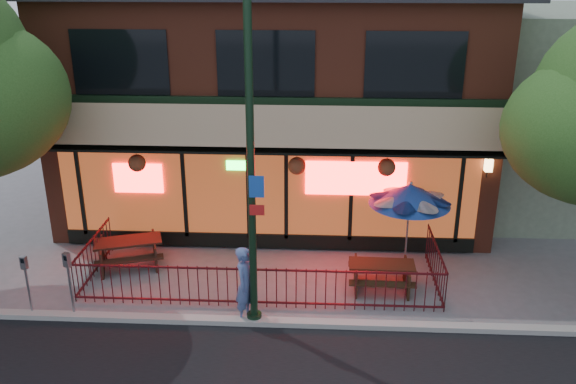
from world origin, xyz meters
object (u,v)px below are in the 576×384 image
picnic_table_right (381,272)px  parking_meter_far (26,276)px  parking_meter_near (69,274)px  pedestrian (246,284)px  patio_umbrella (410,194)px  street_light (251,186)px  picnic_table_left (128,249)px

picnic_table_right → parking_meter_far: 8.00m
picnic_table_right → parking_meter_near: parking_meter_near is taller
pedestrian → parking_meter_far: bearing=109.1°
patio_umbrella → picnic_table_right: bearing=-121.1°
pedestrian → parking_meter_near: bearing=109.4°
street_light → picnic_table_right: 4.26m
picnic_table_left → parking_meter_near: bearing=-102.4°
parking_meter_far → parking_meter_near: bearing=-0.0°
street_light → parking_meter_near: (-4.00, 0.00, -2.10)m
picnic_table_left → parking_meter_far: size_ratio=1.38×
street_light → patio_umbrella: 4.71m
patio_umbrella → pedestrian: bearing=-144.7°
parking_meter_near → parking_meter_far: size_ratio=1.07×
street_light → parking_meter_far: bearing=180.0°
street_light → parking_meter_far: 5.41m
picnic_table_right → parking_meter_far: parking_meter_far is taller
patio_umbrella → parking_meter_far: (-8.55, -2.79, -0.98)m
picnic_table_left → picnic_table_right: bearing=-7.3°
picnic_table_right → parking_meter_far: (-7.83, -1.59, 0.55)m
picnic_table_left → parking_meter_far: 2.87m
pedestrian → parking_meter_far: size_ratio=1.19×
picnic_table_left → patio_umbrella: 7.24m
parking_meter_near → parking_meter_far: parking_meter_near is taller
picnic_table_left → parking_meter_far: (-1.48, -2.40, 0.51)m
picnic_table_right → patio_umbrella: patio_umbrella is taller
patio_umbrella → street_light: bearing=-142.2°
picnic_table_right → pedestrian: 3.42m
street_light → parking_meter_far: (-4.95, 0.00, -2.17)m
parking_meter_near → picnic_table_left: bearing=77.6°
parking_meter_near → parking_meter_far: bearing=180.0°
picnic_table_left → pedestrian: size_ratio=1.16×
picnic_table_left → parking_meter_near: (-0.53, -2.40, 0.58)m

